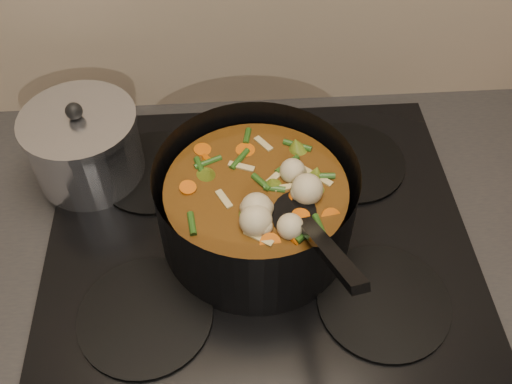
{
  "coord_description": "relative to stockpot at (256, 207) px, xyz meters",
  "views": [
    {
      "loc": [
        -0.04,
        1.43,
        1.62
      ],
      "look_at": [
        -0.0,
        1.93,
        1.03
      ],
      "focal_mm": 40.0,
      "sensor_mm": 36.0,
      "label": 1
    }
  ],
  "objects": [
    {
      "name": "counter",
      "position": [
        0.0,
        0.0,
        -0.54
      ],
      "size": [
        2.64,
        0.64,
        0.91
      ],
      "color": "brown",
      "rests_on": "ground"
    },
    {
      "name": "stovetop",
      "position": [
        0.0,
        0.0,
        -0.07
      ],
      "size": [
        0.62,
        0.54,
        0.03
      ],
      "color": "black",
      "rests_on": "counter"
    },
    {
      "name": "saucepan",
      "position": [
        -0.26,
        0.14,
        -0.0
      ],
      "size": [
        0.18,
        0.18,
        0.14
      ],
      "rotation": [
        0.0,
        0.0,
        -0.0
      ],
      "color": "silver",
      "rests_on": "stovetop"
    },
    {
      "name": "stockpot",
      "position": [
        0.0,
        0.0,
        0.0
      ],
      "size": [
        0.28,
        0.36,
        0.2
      ],
      "rotation": [
        0.0,
        0.0,
        0.01
      ],
      "color": "black",
      "rests_on": "stovetop"
    }
  ]
}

